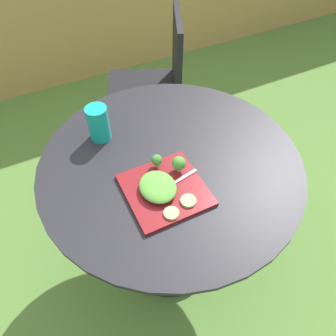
# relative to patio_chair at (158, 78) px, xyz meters

# --- Properties ---
(ground_plane) EXTENTS (12.00, 12.00, 0.00)m
(ground_plane) POSITION_rel_patio_chair_xyz_m (-0.33, -0.82, -0.53)
(ground_plane) COLOR #4C7533
(patio_table) EXTENTS (0.96, 0.96, 0.76)m
(patio_table) POSITION_rel_patio_chair_xyz_m (-0.33, -0.82, -0.02)
(patio_table) COLOR black
(patio_table) RESTS_ON ground_plane
(patio_chair) EXTENTS (0.58, 0.58, 0.90)m
(patio_chair) POSITION_rel_patio_chair_xyz_m (0.00, 0.00, 0.00)
(patio_chair) COLOR black
(patio_chair) RESTS_ON ground_plane
(salad_plate) EXTENTS (0.26, 0.26, 0.01)m
(salad_plate) POSITION_rel_patio_chair_xyz_m (-0.40, -0.93, 0.24)
(salad_plate) COLOR maroon
(salad_plate) RESTS_ON patio_table
(drinking_glass) EXTENTS (0.08, 0.08, 0.14)m
(drinking_glass) POSITION_rel_patio_chair_xyz_m (-0.51, -0.58, 0.30)
(drinking_glass) COLOR #149989
(drinking_glass) RESTS_ON patio_table
(fork) EXTENTS (0.15, 0.05, 0.00)m
(fork) POSITION_rel_patio_chair_xyz_m (-0.36, -0.92, 0.25)
(fork) COLOR silver
(fork) RESTS_ON salad_plate
(lettuce_mound) EXTENTS (0.12, 0.14, 0.04)m
(lettuce_mound) POSITION_rel_patio_chair_xyz_m (-0.43, -0.93, 0.27)
(lettuce_mound) COLOR #519338
(lettuce_mound) RESTS_ON salad_plate
(broccoli_floret_0) EXTENTS (0.04, 0.04, 0.05)m
(broccoli_floret_0) POSITION_rel_patio_chair_xyz_m (-0.39, -0.83, 0.28)
(broccoli_floret_0) COLOR #99B770
(broccoli_floret_0) RESTS_ON salad_plate
(broccoli_floret_1) EXTENTS (0.05, 0.05, 0.06)m
(broccoli_floret_1) POSITION_rel_patio_chair_xyz_m (-0.33, -0.88, 0.28)
(broccoli_floret_1) COLOR #99B770
(broccoli_floret_1) RESTS_ON salad_plate
(cucumber_slice_0) EXTENTS (0.05, 0.05, 0.01)m
(cucumber_slice_0) POSITION_rel_patio_chair_xyz_m (-0.36, -1.01, 0.25)
(cucumber_slice_0) COLOR #8EB766
(cucumber_slice_0) RESTS_ON salad_plate
(cucumber_slice_1) EXTENTS (0.05, 0.05, 0.01)m
(cucumber_slice_1) POSITION_rel_patio_chair_xyz_m (-0.43, -1.03, 0.25)
(cucumber_slice_1) COLOR #8EB766
(cucumber_slice_1) RESTS_ON salad_plate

